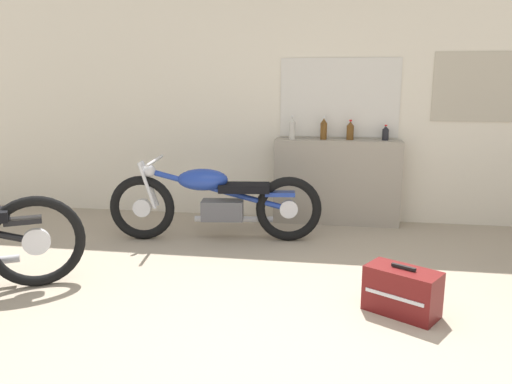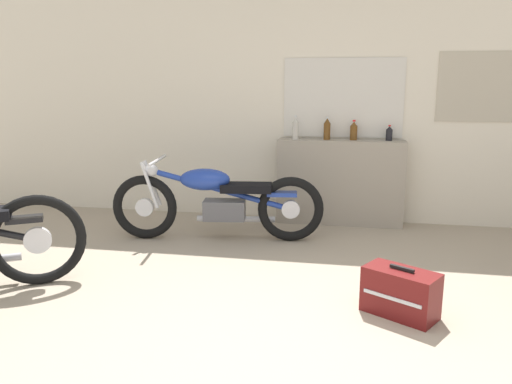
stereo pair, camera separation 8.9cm
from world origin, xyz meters
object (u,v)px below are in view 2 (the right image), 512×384
Objects in this scene: bottle_leftmost at (295,129)px; bottle_center at (354,131)px; hard_case_darkred at (400,293)px; motorcycle_blue at (217,201)px; bottle_left_center at (327,129)px; bottle_right_center at (389,134)px.

bottle_leftmost is 1.21× the size of bottle_center.
motorcycle_blue is at bearing 139.61° from hard_case_darkred.
bottle_center is 2.51m from hard_case_darkred.
bottle_center is 0.10× the size of motorcycle_blue.
bottle_left_center is 0.29m from bottle_center.
motorcycle_blue is (-1.34, -0.89, -0.65)m from bottle_center.
bottle_leftmost reaches higher than bottle_center.
hard_case_darkred is at bearing -40.39° from motorcycle_blue.
bottle_left_center is at bearing -176.23° from bottle_center.
bottle_center is at bearing 3.77° from bottle_left_center.
bottle_right_center is 2.05m from motorcycle_blue.
bottle_center reaches higher than motorcycle_blue.
bottle_left_center is 2.55m from hard_case_darkred.
bottle_left_center is 0.12× the size of motorcycle_blue.
motorcycle_blue is (-1.05, -0.87, -0.66)m from bottle_left_center.
bottle_leftmost is 1.27m from motorcycle_blue.
bottle_center reaches higher than bottle_right_center.
motorcycle_blue reaches higher than hard_case_darkred.
bottle_left_center is 0.47× the size of hard_case_darkred.
bottle_left_center reaches higher than hard_case_darkred.
bottle_leftmost is 0.35m from bottle_left_center.
bottle_center is (0.29, 0.02, -0.02)m from bottle_left_center.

